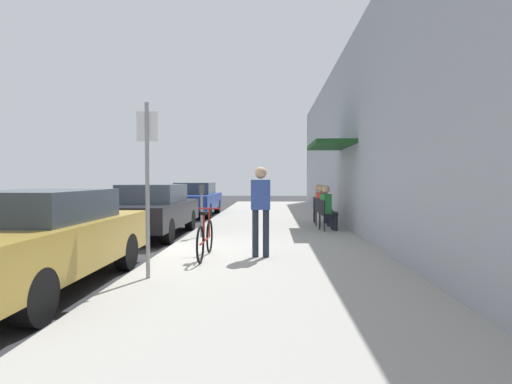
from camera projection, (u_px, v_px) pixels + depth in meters
name	position (u px, v px, depth m)	size (l,w,h in m)	color
ground_plane	(165.00, 255.00, 8.53)	(60.00, 60.00, 0.00)	#2D2D30
sidewalk_slab	(272.00, 239.00, 10.43)	(4.50, 32.00, 0.12)	#9E9B93
building_facade	(367.00, 130.00, 10.26)	(1.40, 32.00, 5.69)	#999EA8
parked_car_0	(37.00, 239.00, 5.77)	(1.80, 4.40, 1.43)	#A58433
parked_car_1	(152.00, 209.00, 11.32)	(1.80, 4.40, 1.44)	black
parked_car_2	(195.00, 199.00, 17.60)	(1.80, 4.40, 1.43)	navy
parking_meter	(202.00, 207.00, 10.33)	(0.12, 0.10, 1.32)	slate
street_sign	(147.00, 176.00, 5.99)	(0.32, 0.06, 2.60)	gray
bicycle_0	(205.00, 239.00, 7.58)	(0.46, 1.71, 0.90)	black
cafe_chair_0	(326.00, 213.00, 11.57)	(0.53, 0.53, 0.87)	black
seated_patron_0	(328.00, 206.00, 11.58)	(0.49, 0.44, 1.29)	#232838
cafe_chair_1	(321.00, 210.00, 12.55)	(0.52, 0.52, 0.87)	black
seated_patron_1	(323.00, 204.00, 12.55)	(0.48, 0.43, 1.29)	#232838
cafe_chair_2	(318.00, 208.00, 13.59)	(0.45, 0.45, 0.87)	black
seated_patron_2	(319.00, 202.00, 13.58)	(0.43, 0.36, 1.29)	#232838
pedestrian_standing	(261.00, 204.00, 7.62)	(0.36, 0.22, 1.70)	#232838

